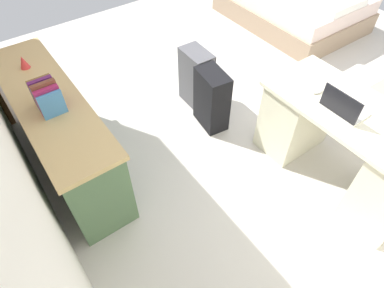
{
  "coord_description": "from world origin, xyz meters",
  "views": [
    {
      "loc": [
        -1.85,
        2.34,
        2.42
      ],
      "look_at": [
        -0.52,
        1.38,
        0.6
      ],
      "focal_mm": 30.82,
      "sensor_mm": 36.0,
      "label": 1
    }
  ],
  "objects_px": {
    "bed": "(293,5)",
    "laptop": "(343,107)",
    "desk": "(343,145)",
    "figurine_small": "(23,62)",
    "suitcase_black": "(212,99)",
    "suitcase_spare_grey": "(196,78)",
    "credenza": "(60,133)",
    "computer_mouse": "(317,91)"
  },
  "relations": [
    {
      "from": "bed",
      "to": "laptop",
      "type": "relative_size",
      "value": 6.14
    },
    {
      "from": "desk",
      "to": "figurine_small",
      "type": "xyz_separation_m",
      "value": [
        1.97,
        1.85,
        0.46
      ]
    },
    {
      "from": "suitcase_black",
      "to": "suitcase_spare_grey",
      "type": "xyz_separation_m",
      "value": [
        0.36,
        -0.08,
        0.0
      ]
    },
    {
      "from": "credenza",
      "to": "computer_mouse",
      "type": "bearing_deg",
      "value": -122.84
    },
    {
      "from": "desk",
      "to": "bed",
      "type": "relative_size",
      "value": 0.76
    },
    {
      "from": "suitcase_spare_grey",
      "to": "laptop",
      "type": "bearing_deg",
      "value": -167.04
    },
    {
      "from": "credenza",
      "to": "suitcase_black",
      "type": "height_order",
      "value": "credenza"
    },
    {
      "from": "credenza",
      "to": "computer_mouse",
      "type": "xyz_separation_m",
      "value": [
        -1.15,
        -1.79,
        0.37
      ]
    },
    {
      "from": "suitcase_black",
      "to": "figurine_small",
      "type": "distance_m",
      "value": 1.69
    },
    {
      "from": "suitcase_spare_grey",
      "to": "figurine_small",
      "type": "xyz_separation_m",
      "value": [
        0.44,
        1.47,
        0.53
      ]
    },
    {
      "from": "computer_mouse",
      "to": "figurine_small",
      "type": "relative_size",
      "value": 0.91
    },
    {
      "from": "desk",
      "to": "laptop",
      "type": "height_order",
      "value": "laptop"
    },
    {
      "from": "computer_mouse",
      "to": "figurine_small",
      "type": "distance_m",
      "value": 2.42
    },
    {
      "from": "suitcase_black",
      "to": "bed",
      "type": "bearing_deg",
      "value": -57.86
    },
    {
      "from": "suitcase_spare_grey",
      "to": "computer_mouse",
      "type": "bearing_deg",
      "value": -162.85
    },
    {
      "from": "suitcase_black",
      "to": "credenza",
      "type": "bearing_deg",
      "value": 84.38
    },
    {
      "from": "figurine_small",
      "to": "desk",
      "type": "bearing_deg",
      "value": -136.84
    },
    {
      "from": "desk",
      "to": "credenza",
      "type": "bearing_deg",
      "value": 50.89
    },
    {
      "from": "bed",
      "to": "suitcase_spare_grey",
      "type": "xyz_separation_m",
      "value": [
        -0.67,
        2.22,
        0.07
      ]
    },
    {
      "from": "figurine_small",
      "to": "suitcase_spare_grey",
      "type": "bearing_deg",
      "value": -106.73
    },
    {
      "from": "suitcase_spare_grey",
      "to": "figurine_small",
      "type": "bearing_deg",
      "value": 75.14
    },
    {
      "from": "bed",
      "to": "figurine_small",
      "type": "relative_size",
      "value": 17.35
    },
    {
      "from": "desk",
      "to": "credenza",
      "type": "distance_m",
      "value": 2.38
    },
    {
      "from": "credenza",
      "to": "suitcase_spare_grey",
      "type": "bearing_deg",
      "value": -88.87
    },
    {
      "from": "credenza",
      "to": "laptop",
      "type": "height_order",
      "value": "laptop"
    },
    {
      "from": "desk",
      "to": "credenza",
      "type": "xyz_separation_m",
      "value": [
        1.5,
        1.85,
        0.01
      ]
    },
    {
      "from": "credenza",
      "to": "bed",
      "type": "relative_size",
      "value": 0.94
    },
    {
      "from": "desk",
      "to": "computer_mouse",
      "type": "xyz_separation_m",
      "value": [
        0.35,
        0.06,
        0.37
      ]
    },
    {
      "from": "suitcase_spare_grey",
      "to": "figurine_small",
      "type": "distance_m",
      "value": 1.62
    },
    {
      "from": "suitcase_black",
      "to": "figurine_small",
      "type": "height_order",
      "value": "figurine_small"
    },
    {
      "from": "suitcase_spare_grey",
      "to": "desk",
      "type": "bearing_deg",
      "value": -164.13
    },
    {
      "from": "desk",
      "to": "laptop",
      "type": "bearing_deg",
      "value": 48.71
    },
    {
      "from": "computer_mouse",
      "to": "figurine_small",
      "type": "xyz_separation_m",
      "value": [
        1.62,
        1.79,
        0.08
      ]
    },
    {
      "from": "desk",
      "to": "suitcase_black",
      "type": "relative_size",
      "value": 2.33
    },
    {
      "from": "bed",
      "to": "computer_mouse",
      "type": "distance_m",
      "value": 2.7
    },
    {
      "from": "bed",
      "to": "computer_mouse",
      "type": "height_order",
      "value": "computer_mouse"
    },
    {
      "from": "credenza",
      "to": "suitcase_spare_grey",
      "type": "relative_size",
      "value": 2.87
    },
    {
      "from": "suitcase_spare_grey",
      "to": "suitcase_black",
      "type": "bearing_deg",
      "value": 169.73
    },
    {
      "from": "suitcase_spare_grey",
      "to": "laptop",
      "type": "distance_m",
      "value": 1.55
    },
    {
      "from": "suitcase_black",
      "to": "figurine_small",
      "type": "bearing_deg",
      "value": 67.86
    },
    {
      "from": "credenza",
      "to": "bed",
      "type": "height_order",
      "value": "credenza"
    },
    {
      "from": "computer_mouse",
      "to": "figurine_small",
      "type": "height_order",
      "value": "figurine_small"
    }
  ]
}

